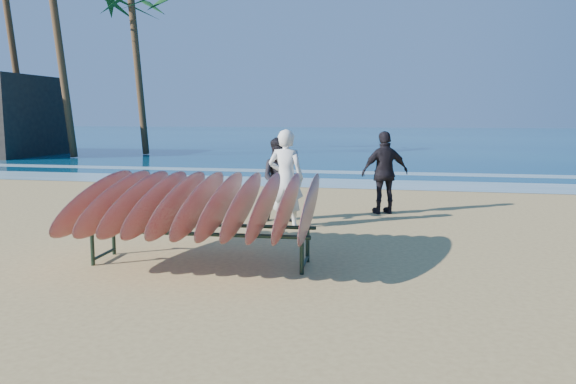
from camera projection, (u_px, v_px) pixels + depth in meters
name	position (u px, v px, depth m)	size (l,w,h in m)	color
ground	(276.00, 267.00, 7.79)	(120.00, 120.00, 0.00)	tan
ocean	(392.00, 136.00, 61.09)	(160.00, 160.00, 0.00)	navy
foam_near	(350.00, 183.00, 17.48)	(160.00, 160.00, 0.00)	white
foam_far	(359.00, 173.00, 20.87)	(160.00, 160.00, 0.00)	white
surfboard_rack	(200.00, 204.00, 7.87)	(3.31, 2.77, 1.37)	black
person_white	(286.00, 179.00, 10.48)	(0.67, 0.44, 1.85)	white
person_dark_a	(281.00, 180.00, 11.06)	(0.81, 0.63, 1.67)	black
person_dark_b	(385.00, 173.00, 11.99)	(1.04, 0.43, 1.77)	black
palm_mid	(136.00, 7.00, 29.41)	(5.20, 5.20, 8.64)	brown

